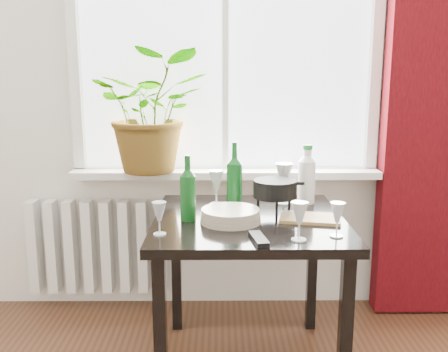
{
  "coord_description": "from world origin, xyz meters",
  "views": [
    {
      "loc": [
        -0.03,
        -0.62,
        1.37
      ],
      "look_at": [
        -0.01,
        1.55,
        0.93
      ],
      "focal_mm": 40.0,
      "sensor_mm": 36.0,
      "label": 1
    }
  ],
  "objects_px": {
    "table": "(249,237)",
    "bottle_amber": "(235,181)",
    "wineglass_far_right": "(337,219)",
    "fondue_pot": "(275,196)",
    "wine_bottle_left": "(188,188)",
    "wineglass_back_center": "(284,183)",
    "cleaning_bottle": "(307,174)",
    "wineglass_back_left": "(216,187)",
    "wine_bottle_right": "(234,175)",
    "radiator": "(98,246)",
    "tv_remote": "(259,239)",
    "cutting_board": "(310,218)",
    "potted_plant": "(153,111)",
    "wineglass_front_right": "(299,221)",
    "plate_stack": "(230,216)",
    "wineglass_front_left": "(159,218)"
  },
  "relations": [
    {
      "from": "table",
      "to": "bottle_amber",
      "type": "bearing_deg",
      "value": 104.28
    },
    {
      "from": "wineglass_far_right",
      "to": "fondue_pot",
      "type": "relative_size",
      "value": 0.62
    },
    {
      "from": "wine_bottle_left",
      "to": "wineglass_back_center",
      "type": "height_order",
      "value": "wine_bottle_left"
    },
    {
      "from": "wineglass_far_right",
      "to": "bottle_amber",
      "type": "bearing_deg",
      "value": 127.87
    },
    {
      "from": "cleaning_bottle",
      "to": "fondue_pot",
      "type": "relative_size",
      "value": 1.3
    },
    {
      "from": "wineglass_back_left",
      "to": "fondue_pot",
      "type": "xyz_separation_m",
      "value": [
        0.27,
        -0.15,
        -0.01
      ]
    },
    {
      "from": "wine_bottle_left",
      "to": "wine_bottle_right",
      "type": "bearing_deg",
      "value": 44.2
    },
    {
      "from": "radiator",
      "to": "tv_remote",
      "type": "bearing_deg",
      "value": -47.65
    },
    {
      "from": "fondue_pot",
      "to": "cutting_board",
      "type": "xyz_separation_m",
      "value": [
        0.15,
        -0.11,
        -0.07
      ]
    },
    {
      "from": "bottle_amber",
      "to": "wineglass_back_center",
      "type": "distance_m",
      "value": 0.24
    },
    {
      "from": "potted_plant",
      "to": "wine_bottle_left",
      "type": "height_order",
      "value": "potted_plant"
    },
    {
      "from": "wineglass_front_right",
      "to": "plate_stack",
      "type": "height_order",
      "value": "wineglass_front_right"
    },
    {
      "from": "bottle_amber",
      "to": "tv_remote",
      "type": "relative_size",
      "value": 1.45
    },
    {
      "from": "potted_plant",
      "to": "wineglass_front_left",
      "type": "bearing_deg",
      "value": -81.33
    },
    {
      "from": "wineglass_far_right",
      "to": "wineglass_front_left",
      "type": "xyz_separation_m",
      "value": [
        -0.71,
        0.03,
        -0.0
      ]
    },
    {
      "from": "plate_stack",
      "to": "fondue_pot",
      "type": "bearing_deg",
      "value": 34.94
    },
    {
      "from": "radiator",
      "to": "tv_remote",
      "type": "height_order",
      "value": "tv_remote"
    },
    {
      "from": "tv_remote",
      "to": "fondue_pot",
      "type": "bearing_deg",
      "value": 66.08
    },
    {
      "from": "radiator",
      "to": "table",
      "type": "distance_m",
      "value": 1.09
    },
    {
      "from": "cleaning_bottle",
      "to": "wineglass_back_left",
      "type": "xyz_separation_m",
      "value": [
        -0.45,
        -0.03,
        -0.06
      ]
    },
    {
      "from": "table",
      "to": "cutting_board",
      "type": "xyz_separation_m",
      "value": [
        0.27,
        -0.04,
        0.1
      ]
    },
    {
      "from": "table",
      "to": "potted_plant",
      "type": "distance_m",
      "value": 0.9
    },
    {
      "from": "table",
      "to": "wineglass_far_right",
      "type": "relative_size",
      "value": 5.94
    },
    {
      "from": "table",
      "to": "wineglass_back_left",
      "type": "xyz_separation_m",
      "value": [
        -0.15,
        0.23,
        0.18
      ]
    },
    {
      "from": "potted_plant",
      "to": "bottle_amber",
      "type": "height_order",
      "value": "potted_plant"
    },
    {
      "from": "wineglass_front_right",
      "to": "fondue_pot",
      "type": "height_order",
      "value": "wineglass_front_right"
    },
    {
      "from": "wine_bottle_left",
      "to": "bottle_amber",
      "type": "bearing_deg",
      "value": 51.39
    },
    {
      "from": "radiator",
      "to": "bottle_amber",
      "type": "distance_m",
      "value": 1.01
    },
    {
      "from": "wine_bottle_right",
      "to": "plate_stack",
      "type": "distance_m",
      "value": 0.27
    },
    {
      "from": "wineglass_front_right",
      "to": "table",
      "type": "bearing_deg",
      "value": 118.72
    },
    {
      "from": "wineglass_front_right",
      "to": "wine_bottle_left",
      "type": "bearing_deg",
      "value": 147.89
    },
    {
      "from": "potted_plant",
      "to": "wine_bottle_left",
      "type": "distance_m",
      "value": 0.69
    },
    {
      "from": "wine_bottle_left",
      "to": "wineglass_back_center",
      "type": "distance_m",
      "value": 0.54
    },
    {
      "from": "table",
      "to": "wine_bottle_left",
      "type": "distance_m",
      "value": 0.36
    },
    {
      "from": "table",
      "to": "wineglass_front_right",
      "type": "distance_m",
      "value": 0.41
    },
    {
      "from": "bottle_amber",
      "to": "tv_remote",
      "type": "xyz_separation_m",
      "value": [
        0.08,
        -0.55,
        -0.11
      ]
    },
    {
      "from": "wineglass_back_left",
      "to": "tv_remote",
      "type": "height_order",
      "value": "wineglass_back_left"
    },
    {
      "from": "bottle_amber",
      "to": "wine_bottle_right",
      "type": "bearing_deg",
      "value": -92.96
    },
    {
      "from": "table",
      "to": "potted_plant",
      "type": "xyz_separation_m",
      "value": [
        -0.49,
        0.54,
        0.53
      ]
    },
    {
      "from": "radiator",
      "to": "wineglass_back_center",
      "type": "bearing_deg",
      "value": -20.45
    },
    {
      "from": "potted_plant",
      "to": "cleaning_bottle",
      "type": "distance_m",
      "value": 0.89
    },
    {
      "from": "radiator",
      "to": "wineglass_back_center",
      "type": "distance_m",
      "value": 1.2
    },
    {
      "from": "table",
      "to": "cleaning_bottle",
      "type": "height_order",
      "value": "cleaning_bottle"
    },
    {
      "from": "table",
      "to": "wineglass_back_center",
      "type": "height_order",
      "value": "wineglass_back_center"
    },
    {
      "from": "plate_stack",
      "to": "fondue_pot",
      "type": "distance_m",
      "value": 0.26
    },
    {
      "from": "bottle_amber",
      "to": "wineglass_far_right",
      "type": "xyz_separation_m",
      "value": [
        0.39,
        -0.5,
        -0.05
      ]
    },
    {
      "from": "wineglass_front_right",
      "to": "cutting_board",
      "type": "distance_m",
      "value": 0.3
    },
    {
      "from": "wine_bottle_left",
      "to": "wine_bottle_right",
      "type": "xyz_separation_m",
      "value": [
        0.21,
        0.2,
        0.02
      ]
    },
    {
      "from": "bottle_amber",
      "to": "fondue_pot",
      "type": "height_order",
      "value": "bottle_amber"
    },
    {
      "from": "wine_bottle_left",
      "to": "wineglass_front_left",
      "type": "bearing_deg",
      "value": -116.13
    }
  ]
}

